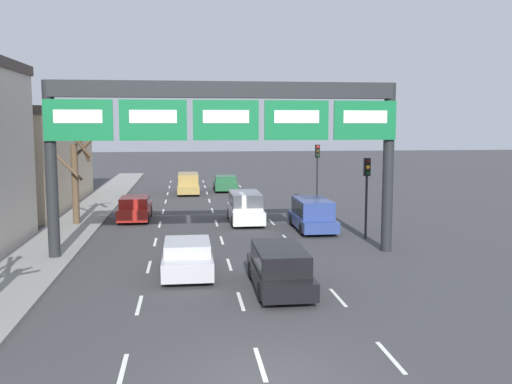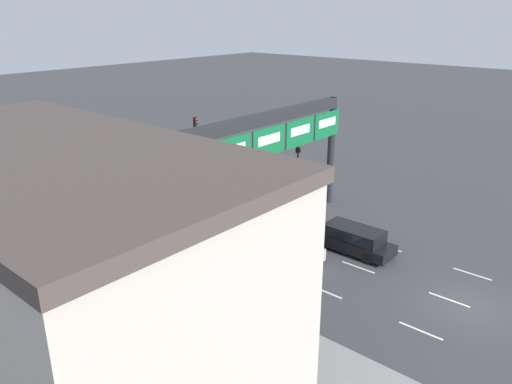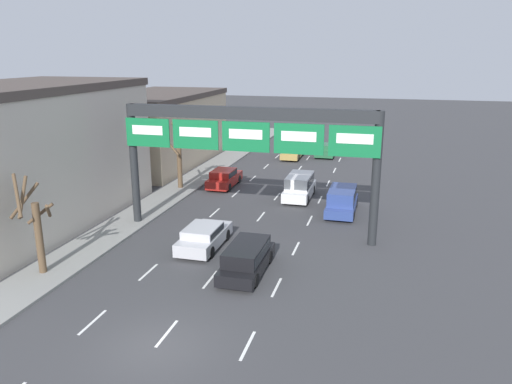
% 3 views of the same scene
% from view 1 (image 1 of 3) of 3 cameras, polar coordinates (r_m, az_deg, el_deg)
% --- Properties ---
extents(ground_plane, '(220.00, 220.00, 0.00)m').
position_cam_1_polar(ground_plane, '(13.62, 1.01, -18.49)').
color(ground_plane, '#3D3D3F').
extents(lane_dashes, '(6.72, 67.00, 0.01)m').
position_cam_1_polar(lane_dashes, '(26.40, -3.11, -5.93)').
color(lane_dashes, white).
rests_on(lane_dashes, ground_plane).
extents(sign_gantry, '(15.30, 0.70, 7.65)m').
position_cam_1_polar(sign_gantry, '(24.92, -3.06, 7.18)').
color(sign_gantry, '#232628').
rests_on(sign_gantry, ground_plane).
extents(building_far, '(8.80, 17.42, 6.88)m').
position_cam_1_polar(building_far, '(44.07, -23.37, 3.16)').
color(building_far, '#C6B293').
rests_on(building_far, ground_plane).
extents(car_green, '(1.98, 4.13, 1.35)m').
position_cam_1_polar(car_green, '(49.90, -3.09, 0.94)').
color(car_green, '#235B38').
rests_on(car_green, ground_plane).
extents(car_silver, '(1.93, 4.55, 1.34)m').
position_cam_1_polar(car_silver, '(22.55, -6.88, -6.31)').
color(car_silver, '#B7B7BC').
rests_on(car_silver, ground_plane).
extents(suv_black, '(1.85, 4.79, 1.51)m').
position_cam_1_polar(suv_black, '(20.30, 2.36, -7.37)').
color(suv_black, black).
rests_on(suv_black, ground_plane).
extents(car_red, '(1.83, 4.51, 1.44)m').
position_cam_1_polar(car_red, '(35.47, -12.01, -1.53)').
color(car_red, maroon).
rests_on(car_red, ground_plane).
extents(suv_white, '(1.88, 4.82, 1.83)m').
position_cam_1_polar(suv_white, '(33.73, -1.08, -1.39)').
color(suv_white, silver).
rests_on(suv_white, ground_plane).
extents(suv_gold, '(1.83, 4.84, 1.72)m').
position_cam_1_polar(suv_gold, '(48.13, -6.79, 0.96)').
color(suv_gold, '#A88947').
rests_on(suv_gold, ground_plane).
extents(suv_blue, '(1.93, 4.82, 1.73)m').
position_cam_1_polar(suv_blue, '(31.57, 5.66, -2.08)').
color(suv_blue, navy).
rests_on(suv_blue, ground_plane).
extents(traffic_light_near_gantry, '(0.30, 0.35, 4.12)m').
position_cam_1_polar(traffic_light_near_gantry, '(29.29, 11.03, 1.09)').
color(traffic_light_near_gantry, black).
rests_on(traffic_light_near_gantry, ground_plane).
extents(traffic_light_mid_block, '(0.30, 0.35, 4.40)m').
position_cam_1_polar(traffic_light_mid_block, '(40.11, 6.16, 2.95)').
color(traffic_light_mid_block, black).
rests_on(traffic_light_mid_block, ground_plane).
extents(tree_bare_closest, '(1.95, 2.06, 5.37)m').
position_cam_1_polar(tree_bare_closest, '(33.98, -17.56, 1.57)').
color(tree_bare_closest, brown).
rests_on(tree_bare_closest, sidewalk_left).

